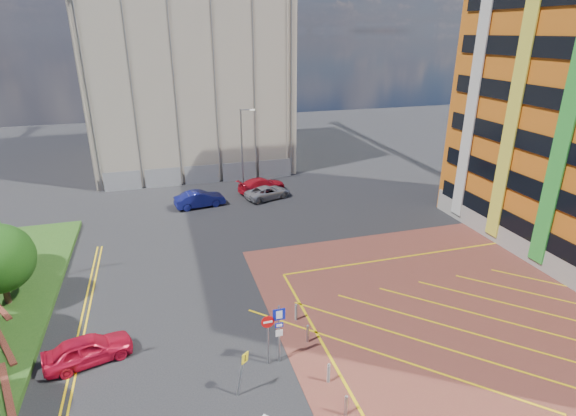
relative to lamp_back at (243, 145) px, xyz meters
name	(u,v)px	position (x,y,z in m)	size (l,w,h in m)	color
ground	(275,377)	(-4.08, -28.00, -4.36)	(140.00, 140.00, 0.00)	black
forecourt	(520,326)	(9.92, -28.00, -4.35)	(26.00, 26.00, 0.02)	brown
retaining_wall	(3,397)	(-15.88, -26.00, -4.16)	(6.06, 20.33, 0.40)	brown
lamp_back	(243,145)	(0.00, 0.00, 0.00)	(1.53, 0.16, 8.00)	#9EA0A8
sign_cluster	(275,329)	(-3.78, -27.02, -2.41)	(1.17, 0.12, 3.20)	#9EA0A8
warning_sign	(242,369)	(-5.70, -28.63, -2.93)	(0.65, 0.40, 2.25)	#9EA0A8
bollard_row	(334,384)	(-1.78, -29.67, -3.89)	(0.14, 11.14, 0.90)	#9EA0A8
construction_building	(187,69)	(-4.08, 12.00, 6.64)	(21.20, 19.20, 22.00)	#A29584
construction_fence	(212,174)	(-3.08, 2.00, -3.36)	(21.60, 0.06, 2.00)	gray
car_red_left	(88,349)	(-12.51, -24.34, -3.66)	(1.65, 4.11, 1.40)	red
car_blue_back	(200,199)	(-5.06, -4.78, -3.61)	(1.58, 4.53, 1.49)	navy
car_red_back	(262,185)	(1.36, -2.34, -3.65)	(1.99, 4.90, 1.42)	#B60F20
car_silver_back	(268,192)	(1.48, -4.43, -3.73)	(2.08, 4.51, 1.25)	#A2A2A9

